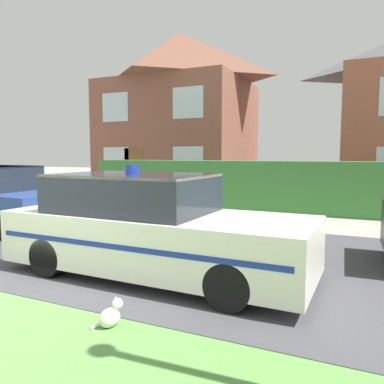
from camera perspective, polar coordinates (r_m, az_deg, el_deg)
road_strip at (r=7.44m, az=-8.50°, el=-8.25°), size 28.00×5.57×0.01m
garden_hedge at (r=12.09m, az=11.54°, el=0.86°), size 12.66×0.89×1.60m
police_car at (r=5.59m, az=-6.39°, el=-5.36°), size 4.56×1.78×1.63m
cat at (r=4.19m, az=-12.21°, el=-17.89°), size 0.28×0.29×0.30m
house_left at (r=19.32m, az=-2.00°, el=12.20°), size 7.02×5.95×7.82m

